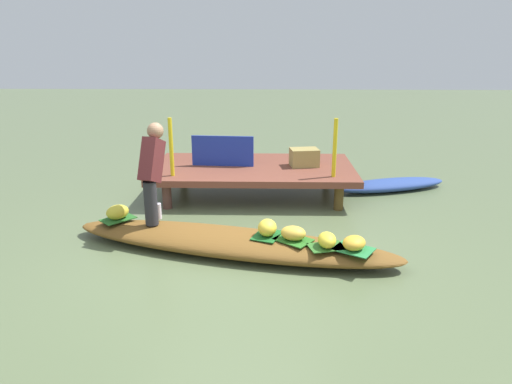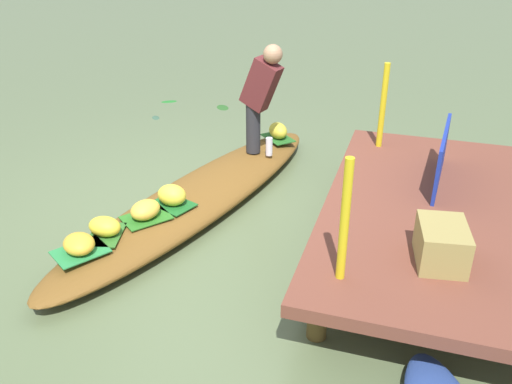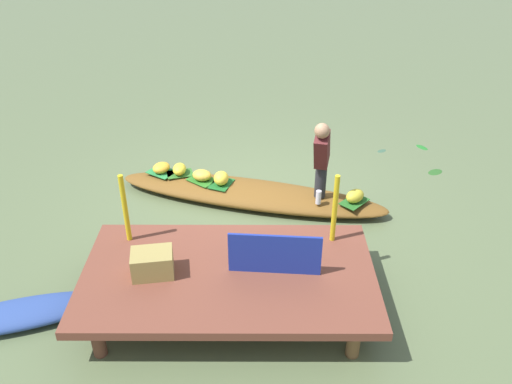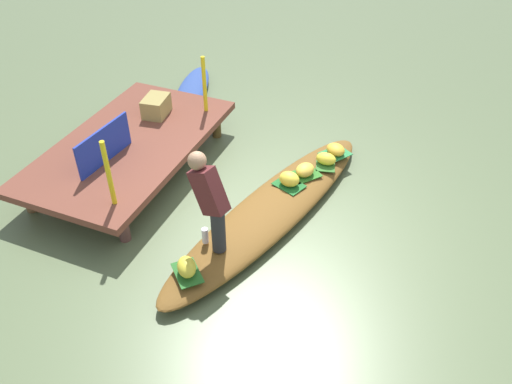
{
  "view_description": "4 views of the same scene",
  "coord_description": "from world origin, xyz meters",
  "px_view_note": "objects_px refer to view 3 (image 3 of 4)",
  "views": [
    {
      "loc": [
        0.42,
        -5.15,
        2.39
      ],
      "look_at": [
        0.28,
        0.62,
        0.55
      ],
      "focal_mm": 33.09,
      "sensor_mm": 36.0,
      "label": 1
    },
    {
      "loc": [
        4.41,
        1.97,
        2.64
      ],
      "look_at": [
        0.09,
        0.62,
        0.31
      ],
      "focal_mm": 38.16,
      "sensor_mm": 36.0,
      "label": 2
    },
    {
      "loc": [
        -0.1,
        6.73,
        4.23
      ],
      "look_at": [
        -0.09,
        0.45,
        0.42
      ],
      "focal_mm": 37.4,
      "sensor_mm": 36.0,
      "label": 3
    },
    {
      "loc": [
        -4.78,
        -1.78,
        4.44
      ],
      "look_at": [
        -0.04,
        0.19,
        0.39
      ],
      "focal_mm": 36.75,
      "sensor_mm": 36.0,
      "label": 4
    }
  ],
  "objects_px": {
    "vendor_boat": "(250,194)",
    "banana_bunch_4": "(355,196)",
    "market_banner": "(275,254)",
    "banana_bunch_2": "(179,169)",
    "moored_boat": "(17,315)",
    "water_bottle": "(318,197)",
    "produce_crate": "(152,263)",
    "vendor_person": "(322,155)",
    "banana_bunch_1": "(221,178)",
    "banana_bunch_3": "(161,168)",
    "banana_bunch_0": "(202,175)"
  },
  "relations": [
    {
      "from": "vendor_boat",
      "to": "banana_bunch_4",
      "type": "xyz_separation_m",
      "value": [
        -1.47,
        0.41,
        0.22
      ]
    },
    {
      "from": "market_banner",
      "to": "banana_bunch_4",
      "type": "bearing_deg",
      "value": -118.79
    },
    {
      "from": "banana_bunch_2",
      "to": "moored_boat",
      "type": "bearing_deg",
      "value": 63.7
    },
    {
      "from": "moored_boat",
      "to": "water_bottle",
      "type": "distance_m",
      "value": 4.02
    },
    {
      "from": "banana_bunch_4",
      "to": "produce_crate",
      "type": "height_order",
      "value": "produce_crate"
    },
    {
      "from": "banana_bunch_4",
      "to": "produce_crate",
      "type": "bearing_deg",
      "value": 36.51
    },
    {
      "from": "banana_bunch_2",
      "to": "vendor_person",
      "type": "bearing_deg",
      "value": 160.55
    },
    {
      "from": "water_bottle",
      "to": "produce_crate",
      "type": "xyz_separation_m",
      "value": [
        1.97,
        1.8,
        0.28
      ]
    },
    {
      "from": "banana_bunch_2",
      "to": "water_bottle",
      "type": "relative_size",
      "value": 1.39
    },
    {
      "from": "banana_bunch_1",
      "to": "produce_crate",
      "type": "xyz_separation_m",
      "value": [
        0.59,
        2.33,
        0.28
      ]
    },
    {
      "from": "banana_bunch_4",
      "to": "water_bottle",
      "type": "height_order",
      "value": "water_bottle"
    },
    {
      "from": "market_banner",
      "to": "moored_boat",
      "type": "bearing_deg",
      "value": 9.6
    },
    {
      "from": "water_bottle",
      "to": "vendor_person",
      "type": "bearing_deg",
      "value": -98.78
    },
    {
      "from": "vendor_person",
      "to": "banana_bunch_3",
      "type": "bearing_deg",
      "value": -18.49
    },
    {
      "from": "water_bottle",
      "to": "market_banner",
      "type": "height_order",
      "value": "market_banner"
    },
    {
      "from": "banana_bunch_1",
      "to": "banana_bunch_4",
      "type": "xyz_separation_m",
      "value": [
        -1.9,
        0.49,
        -0.0
      ]
    },
    {
      "from": "banana_bunch_0",
      "to": "banana_bunch_1",
      "type": "height_order",
      "value": "banana_bunch_1"
    },
    {
      "from": "vendor_person",
      "to": "produce_crate",
      "type": "bearing_deg",
      "value": 43.8
    },
    {
      "from": "banana_bunch_2",
      "to": "market_banner",
      "type": "xyz_separation_m",
      "value": [
        -1.37,
        2.61,
        0.4
      ]
    },
    {
      "from": "banana_bunch_0",
      "to": "vendor_person",
      "type": "bearing_deg",
      "value": 162.38
    },
    {
      "from": "banana_bunch_1",
      "to": "water_bottle",
      "type": "relative_size",
      "value": 1.36
    },
    {
      "from": "banana_bunch_3",
      "to": "market_banner",
      "type": "bearing_deg",
      "value": 121.92
    },
    {
      "from": "water_bottle",
      "to": "banana_bunch_3",
      "type": "bearing_deg",
      "value": -20.93
    },
    {
      "from": "moored_boat",
      "to": "banana_bunch_3",
      "type": "distance_m",
      "value": 3.15
    },
    {
      "from": "vendor_boat",
      "to": "banana_bunch_2",
      "type": "distance_m",
      "value": 1.17
    },
    {
      "from": "banana_bunch_4",
      "to": "market_banner",
      "type": "distance_m",
      "value": 2.2
    },
    {
      "from": "banana_bunch_3",
      "to": "banana_bunch_4",
      "type": "distance_m",
      "value": 2.96
    },
    {
      "from": "market_banner",
      "to": "produce_crate",
      "type": "height_order",
      "value": "market_banner"
    },
    {
      "from": "vendor_boat",
      "to": "banana_bunch_2",
      "type": "bearing_deg",
      "value": -5.4
    },
    {
      "from": "banana_bunch_0",
      "to": "banana_bunch_1",
      "type": "bearing_deg",
      "value": 158.27
    },
    {
      "from": "banana_bunch_0",
      "to": "banana_bunch_3",
      "type": "distance_m",
      "value": 0.69
    },
    {
      "from": "banana_bunch_2",
      "to": "banana_bunch_1",
      "type": "bearing_deg",
      "value": 155.02
    },
    {
      "from": "banana_bunch_0",
      "to": "vendor_person",
      "type": "distance_m",
      "value": 1.88
    },
    {
      "from": "vendor_boat",
      "to": "banana_bunch_3",
      "type": "distance_m",
      "value": 1.45
    },
    {
      "from": "vendor_person",
      "to": "market_banner",
      "type": "distance_m",
      "value": 2.01
    },
    {
      "from": "vendor_boat",
      "to": "banana_bunch_3",
      "type": "xyz_separation_m",
      "value": [
        1.37,
        -0.44,
        0.2
      ]
    },
    {
      "from": "banana_bunch_4",
      "to": "vendor_person",
      "type": "distance_m",
      "value": 0.78
    },
    {
      "from": "banana_bunch_1",
      "to": "banana_bunch_3",
      "type": "distance_m",
      "value": 1.01
    },
    {
      "from": "vendor_boat",
      "to": "banana_bunch_4",
      "type": "relative_size",
      "value": 13.93
    },
    {
      "from": "banana_bunch_1",
      "to": "banana_bunch_0",
      "type": "bearing_deg",
      "value": -21.73
    },
    {
      "from": "vendor_person",
      "to": "water_bottle",
      "type": "relative_size",
      "value": 6.1
    },
    {
      "from": "water_bottle",
      "to": "banana_bunch_1",
      "type": "bearing_deg",
      "value": -20.85
    },
    {
      "from": "vendor_person",
      "to": "market_banner",
      "type": "bearing_deg",
      "value": 70.14
    },
    {
      "from": "moored_boat",
      "to": "vendor_boat",
      "type": "bearing_deg",
      "value": -151.92
    },
    {
      "from": "banana_bunch_2",
      "to": "banana_bunch_4",
      "type": "height_order",
      "value": "banana_bunch_4"
    },
    {
      "from": "banana_bunch_1",
      "to": "banana_bunch_4",
      "type": "relative_size",
      "value": 0.94
    },
    {
      "from": "vendor_boat",
      "to": "water_bottle",
      "type": "relative_size",
      "value": 20.13
    },
    {
      "from": "banana_bunch_1",
      "to": "vendor_person",
      "type": "relative_size",
      "value": 0.22
    },
    {
      "from": "banana_bunch_2",
      "to": "water_bottle",
      "type": "distance_m",
      "value": 2.2
    },
    {
      "from": "vendor_boat",
      "to": "banana_bunch_1",
      "type": "distance_m",
      "value": 0.49
    }
  ]
}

